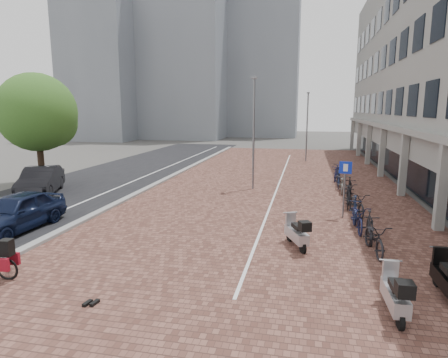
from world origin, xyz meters
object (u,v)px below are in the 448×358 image
car_dark (41,181)px  scooter_back (395,293)px  scooter_mid (447,276)px  scooter_front (296,232)px  parking_sign (345,180)px  car_navy (16,212)px

car_dark → scooter_back: bearing=-53.5°
car_dark → scooter_mid: size_ratio=2.76×
scooter_mid → scooter_back: bearing=-141.6°
scooter_mid → scooter_front: bearing=142.7°
scooter_mid → parking_sign: (-1.85, 6.70, 1.07)m
scooter_mid → scooter_back: scooter_mid is taller
parking_sign → scooter_front: bearing=-104.5°
car_navy → parking_sign: bearing=20.7°
car_dark → scooter_front: (13.78, -5.34, -0.20)m
parking_sign → car_dark: bearing=-174.7°
car_dark → parking_sign: 15.71m
car_dark → scooter_back: 18.52m
scooter_front → scooter_mid: 4.59m
car_dark → scooter_back: size_ratio=2.80×
scooter_front → scooter_mid: size_ratio=0.97×
scooter_front → scooter_mid: (3.69, -2.74, 0.02)m
scooter_back → parking_sign: 7.94m
car_navy → car_dark: 6.61m
car_dark → scooter_mid: (17.47, -8.08, -0.18)m
scooter_back → parking_sign: parking_sign is taller
car_navy → scooter_front: (10.48, 0.39, -0.18)m
scooter_mid → scooter_back: (-1.42, -1.15, -0.01)m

